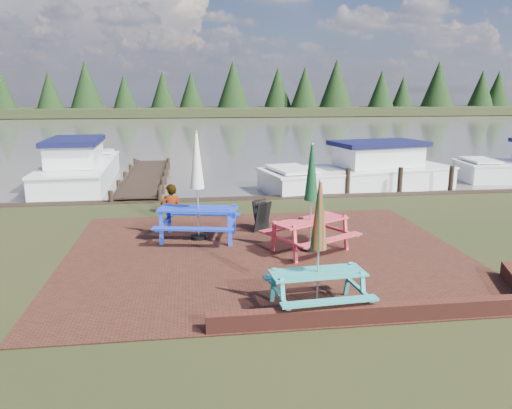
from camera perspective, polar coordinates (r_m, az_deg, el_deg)
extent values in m
plane|color=black|center=(10.51, 1.98, -7.44)|extent=(120.00, 120.00, 0.00)
cube|color=#391A12|center=(11.43, 1.14, -5.66)|extent=(9.00, 7.50, 0.02)
cube|color=#4C1E16|center=(8.54, 15.23, -11.81)|extent=(6.00, 0.22, 0.30)
cube|color=#4B4840|center=(46.88, -5.66, 8.43)|extent=(120.00, 60.00, 0.02)
cube|color=black|center=(75.79, -6.51, 10.50)|extent=(120.00, 10.00, 1.20)
cube|color=teal|center=(8.53, 7.07, -7.76)|extent=(1.64, 0.74, 0.04)
cube|color=teal|center=(8.11, 8.42, -10.92)|extent=(1.61, 0.33, 0.04)
cube|color=teal|center=(9.16, 5.79, -7.97)|extent=(1.61, 0.33, 0.04)
cube|color=teal|center=(8.47, 2.50, -10.23)|extent=(0.18, 1.38, 0.66)
cube|color=teal|center=(8.89, 11.28, -9.32)|extent=(0.18, 1.38, 0.66)
cylinder|color=black|center=(8.77, 6.96, -11.50)|extent=(0.32, 0.32, 0.09)
cylinder|color=#B2B2B7|center=(8.38, 7.15, -4.87)|extent=(0.03, 0.03, 2.22)
cone|color=#A93218|center=(8.24, 7.26, -1.34)|extent=(0.28, 0.28, 1.11)
cube|color=#CC3441|center=(11.51, 6.24, -1.84)|extent=(1.91, 1.46, 0.04)
cube|color=#CC3441|center=(11.11, 8.54, -3.99)|extent=(1.69, 1.06, 0.04)
cube|color=#CC3441|center=(12.07, 4.05, -2.50)|extent=(1.69, 1.06, 0.04)
cube|color=#CC3441|center=(11.12, 3.21, -4.28)|extent=(0.80, 1.40, 0.74)
cube|color=#CC3441|center=(12.12, 8.92, -2.96)|extent=(0.80, 1.40, 0.74)
cylinder|color=black|center=(11.70, 6.16, -5.09)|extent=(0.36, 0.36, 0.10)
cylinder|color=#B2B2B7|center=(11.39, 6.30, 0.63)|extent=(0.04, 0.04, 2.49)
cone|color=#0F3A1B|center=(11.28, 6.38, 3.60)|extent=(0.32, 0.32, 1.24)
cube|color=#1831B7|center=(12.40, -6.65, -0.50)|extent=(2.04, 1.12, 0.04)
cube|color=#1831B7|center=(11.78, -7.25, -2.79)|extent=(1.94, 0.64, 0.04)
cube|color=#1831B7|center=(13.17, -6.04, -1.08)|extent=(1.94, 0.64, 0.04)
cube|color=#1831B7|center=(12.67, -10.32, -2.18)|extent=(0.42, 1.65, 0.79)
cube|color=#1831B7|center=(12.37, -2.79, -2.35)|extent=(0.42, 1.65, 0.79)
cylinder|color=black|center=(12.59, -6.56, -3.77)|extent=(0.39, 0.39, 0.11)
cylinder|color=#B2B2B7|center=(12.28, -6.71, 1.98)|extent=(0.04, 0.04, 2.68)
cone|color=silver|center=(12.18, -6.79, 4.95)|extent=(0.34, 0.34, 1.34)
cube|color=black|center=(13.05, 0.75, -1.47)|extent=(0.52, 0.46, 0.81)
cube|color=black|center=(13.31, 0.57, -1.18)|extent=(0.52, 0.46, 0.81)
cube|color=black|center=(13.09, 0.66, 0.34)|extent=(0.42, 0.33, 0.03)
cube|color=black|center=(21.58, -12.45, 3.22)|extent=(1.60, 9.00, 0.06)
cube|color=black|center=(21.64, -14.43, 3.28)|extent=(0.08, 9.00, 0.08)
cube|color=black|center=(21.52, -10.46, 3.42)|extent=(0.08, 9.00, 0.08)
cylinder|color=black|center=(17.32, -16.21, -0.10)|extent=(0.16, 0.16, 1.00)
cylinder|color=black|center=(17.15, -10.92, 0.06)|extent=(0.16, 0.16, 1.00)
cube|color=white|center=(22.17, -19.41, 3.11)|extent=(2.84, 7.45, 1.05)
cube|color=white|center=(22.09, -19.52, 4.50)|extent=(2.89, 7.60, 0.08)
cube|color=white|center=(21.17, -19.99, 5.50)|extent=(1.95, 3.16, 0.89)
cube|color=black|center=(21.12, -20.10, 6.86)|extent=(2.17, 3.61, 0.19)
cube|color=white|center=(24.81, -18.54, 5.74)|extent=(2.20, 1.41, 0.10)
cube|color=white|center=(20.13, 11.48, 2.60)|extent=(7.83, 4.05, 0.99)
cube|color=white|center=(20.05, 11.54, 4.05)|extent=(7.98, 4.13, 0.08)
cube|color=white|center=(20.45, 13.77, 5.47)|extent=(3.45, 2.46, 0.84)
cube|color=black|center=(20.40, 13.84, 6.80)|extent=(3.93, 2.76, 0.18)
cube|color=white|center=(18.74, 4.08, 4.07)|extent=(1.76, 2.42, 0.10)
cube|color=white|center=(23.51, 24.26, 4.66)|extent=(1.27, 1.94, 0.09)
imported|color=gray|center=(15.25, -9.78, 2.27)|extent=(0.72, 0.55, 1.76)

